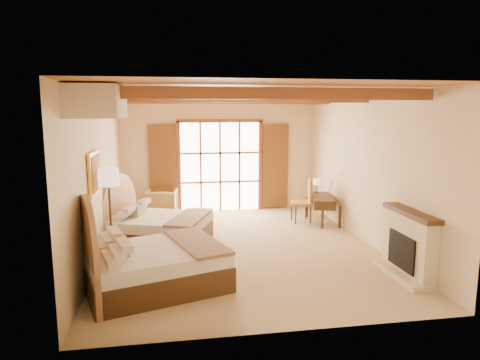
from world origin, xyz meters
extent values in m
plane|color=#CCB88B|center=(0.00, 0.00, 0.00)|extent=(7.00, 7.00, 0.00)
plane|color=beige|center=(0.00, 3.50, 1.60)|extent=(5.50, 0.00, 5.50)
plane|color=beige|center=(-2.75, 0.00, 1.60)|extent=(0.00, 7.00, 7.00)
plane|color=beige|center=(2.75, 0.00, 1.60)|extent=(0.00, 7.00, 7.00)
plane|color=#B46B38|center=(0.00, 0.00, 3.20)|extent=(7.00, 7.00, 0.00)
cube|color=white|center=(0.00, 3.46, 1.25)|extent=(2.20, 0.02, 2.50)
cube|color=brown|center=(-1.60, 3.43, 1.25)|extent=(0.75, 0.06, 2.40)
cube|color=brown|center=(1.60, 3.43, 1.25)|extent=(0.75, 0.06, 2.40)
cube|color=beige|center=(2.62, -2.00, 0.55)|extent=(0.25, 1.30, 1.10)
cube|color=black|center=(2.55, -2.00, 0.45)|extent=(0.18, 0.80, 0.60)
cube|color=beige|center=(2.53, -2.00, 0.05)|extent=(0.45, 1.40, 0.10)
cube|color=#4A2F18|center=(2.61, -2.00, 1.12)|extent=(0.30, 1.40, 0.08)
cube|color=gold|center=(-2.71, -0.75, 1.75)|extent=(0.05, 0.95, 0.75)
cube|color=#C77638|center=(-2.68, -0.75, 1.75)|extent=(0.02, 0.82, 0.62)
cube|color=beige|center=(-2.40, -2.00, 2.95)|extent=(0.70, 1.40, 0.45)
cube|color=#4A2F18|center=(-1.68, -1.77, 0.21)|extent=(2.52, 2.18, 0.42)
cube|color=silver|center=(-1.68, -1.77, 0.53)|extent=(2.47, 2.14, 0.23)
cube|color=#867052|center=(-0.95, -1.77, 0.65)|extent=(1.11, 1.76, 0.05)
cube|color=#959C70|center=(-2.17, -1.77, 0.77)|extent=(0.25, 0.45, 0.25)
cube|color=#4A2F18|center=(-1.65, 0.56, 0.19)|extent=(2.37, 2.09, 0.38)
cube|color=silver|center=(-1.65, 0.56, 0.49)|extent=(2.32, 2.05, 0.21)
cube|color=#867052|center=(-0.98, 0.56, 0.60)|extent=(1.09, 1.63, 0.05)
cube|color=#959C70|center=(-2.10, 0.56, 0.71)|extent=(0.25, 0.42, 0.23)
cube|color=#4A2F18|center=(-2.47, -0.89, 0.29)|extent=(0.50, 0.50, 0.59)
cylinder|color=#382317|center=(-2.50, -0.57, 0.02)|extent=(0.25, 0.25, 0.03)
cylinder|color=#382317|center=(-2.50, -0.57, 0.80)|extent=(0.04, 0.04, 1.54)
cylinder|color=#FFE1B8|center=(-2.50, -0.57, 1.65)|extent=(0.38, 0.38, 0.32)
imported|color=#A37F43|center=(-1.65, 2.91, 0.37)|extent=(0.89, 0.91, 0.74)
cube|color=#AA7E54|center=(-0.60, 2.08, 0.18)|extent=(0.52, 0.52, 0.36)
cube|color=#4A2F18|center=(2.43, 1.70, 0.66)|extent=(0.85, 1.36, 0.04)
cube|color=#4A2F18|center=(2.43, 1.70, 0.54)|extent=(0.82, 1.32, 0.20)
cube|color=#AF833C|center=(1.89, 1.82, 0.49)|extent=(0.58, 0.58, 0.06)
cube|color=#AF833C|center=(2.11, 1.82, 0.81)|extent=(0.16, 0.49, 0.59)
cylinder|color=#382317|center=(2.42, 2.20, 0.69)|extent=(0.11, 0.11, 0.02)
cylinder|color=#382317|center=(2.42, 2.20, 0.81)|extent=(0.02, 0.02, 0.25)
cylinder|color=#FFE1B8|center=(2.42, 2.20, 0.97)|extent=(0.18, 0.18, 0.14)
camera|label=1|loc=(-1.39, -8.48, 2.83)|focal=32.00mm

